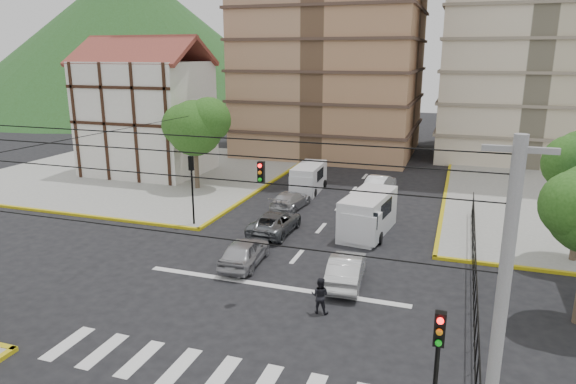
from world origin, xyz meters
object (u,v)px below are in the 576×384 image
at_px(car_silver_front_left, 244,252).
at_px(pedestrian_crosswalk, 320,295).
at_px(van_right_lane, 367,216).
at_px(car_white_front_right, 346,269).
at_px(van_left_lane, 308,179).
at_px(traffic_light_se, 437,364).
at_px(traffic_light_nw, 192,179).

relative_size(car_silver_front_left, pedestrian_crosswalk, 2.69).
distance_m(van_right_lane, car_white_front_right, 7.19).
distance_m(van_left_lane, car_white_front_right, 16.93).
distance_m(van_right_lane, pedestrian_crosswalk, 10.38).
height_order(traffic_light_se, van_left_lane, traffic_light_se).
relative_size(van_right_lane, pedestrian_crosswalk, 3.60).
relative_size(traffic_light_se, car_silver_front_left, 1.03).
bearing_deg(traffic_light_se, car_silver_front_left, 132.65).
xyz_separation_m(van_left_lane, pedestrian_crosswalk, (6.16, -18.80, -0.25)).
height_order(van_left_lane, pedestrian_crosswalk, van_left_lane).
distance_m(traffic_light_nw, car_white_front_right, 12.44).
xyz_separation_m(traffic_light_se, pedestrian_crosswalk, (-4.98, 7.21, -2.32)).
height_order(traffic_light_nw, van_left_lane, traffic_light_nw).
bearing_deg(car_white_front_right, car_silver_front_left, -10.11).
relative_size(traffic_light_nw, pedestrian_crosswalk, 2.77).
bearing_deg(pedestrian_crosswalk, van_right_lane, -90.63).
relative_size(traffic_light_se, van_left_lane, 0.91).
height_order(traffic_light_nw, car_white_front_right, traffic_light_nw).
xyz_separation_m(traffic_light_se, van_right_lane, (-4.88, 17.58, -1.91)).
relative_size(van_left_lane, car_white_front_right, 1.10).
bearing_deg(car_silver_front_left, van_left_lane, -89.69).
height_order(van_right_lane, van_left_lane, van_right_lane).
bearing_deg(traffic_light_nw, van_right_lane, 10.48).
distance_m(car_white_front_right, pedestrian_crosswalk, 3.23).
distance_m(traffic_light_nw, car_silver_front_left, 7.67).
distance_m(traffic_light_se, car_silver_front_left, 15.00).
bearing_deg(car_silver_front_left, van_right_lane, -131.49).
height_order(car_silver_front_left, pedestrian_crosswalk, pedestrian_crosswalk).
distance_m(traffic_light_nw, van_right_lane, 11.07).
distance_m(traffic_light_se, traffic_light_nw, 22.06).
xyz_separation_m(van_right_lane, van_left_lane, (-6.26, 8.43, -0.16)).
relative_size(traffic_light_se, traffic_light_nw, 1.00).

